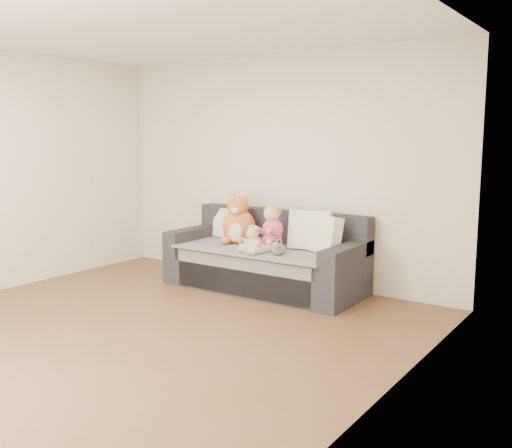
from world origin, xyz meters
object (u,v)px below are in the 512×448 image
Objects in this scene: sippy_cup at (244,243)px; toddler at (269,231)px; teddy_bear at (253,242)px; sofa at (266,261)px; plush_cat at (239,224)px.

toddler is at bearing 16.86° from sippy_cup.
teddy_bear is at bearing -90.94° from toddler.
sofa is at bearing 150.88° from toddler.
toddler is 0.83× the size of plush_cat.
toddler is 1.72× the size of teddy_bear.
teddy_bear is at bearing -32.53° from sippy_cup.
teddy_bear reaches higher than sippy_cup.
teddy_bear is 0.25m from sippy_cup.
toddler is 0.24m from teddy_bear.
teddy_bear is at bearing -77.30° from sofa.
sofa is at bearing -19.28° from plush_cat.
plush_cat is at bearing 155.16° from teddy_bear.
sofa is 0.47m from teddy_bear.
plush_cat reaches higher than sippy_cup.
toddler is at bearing 86.61° from teddy_bear.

